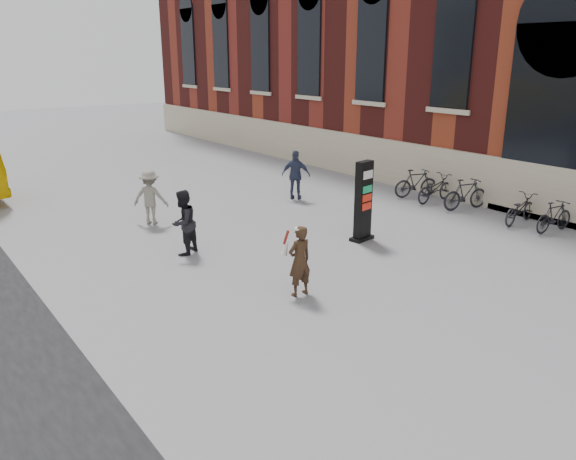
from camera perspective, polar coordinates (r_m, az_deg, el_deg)
ground at (r=12.70m, az=2.39°, el=-6.24°), size 100.00×100.00×0.00m
info_pylon at (r=15.95m, az=7.65°, el=2.92°), size 0.78×0.48×2.28m
woman at (r=12.22m, az=1.15°, el=-3.06°), size 0.60×0.54×1.60m
pedestrian_a at (r=14.99m, az=-10.61°, el=0.74°), size 1.06×0.99×1.74m
pedestrian_b at (r=17.98m, az=-13.81°, el=3.27°), size 1.24×1.22×1.71m
pedestrian_c at (r=20.50m, az=0.81°, el=5.61°), size 1.02×1.07×1.79m
bike_3 at (r=18.51m, az=25.43°, el=1.24°), size 1.61×0.63×0.95m
bike_4 at (r=19.03m, az=22.47°, el=1.99°), size 1.81×0.79×0.92m
bike_5 at (r=20.08m, az=17.60°, el=3.49°), size 1.86×0.93×1.08m
bike_6 at (r=20.87m, az=14.68°, el=4.12°), size 1.90×0.74×0.98m
bike_7 at (r=21.40m, az=12.88°, el=4.67°), size 1.82×1.03×1.05m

